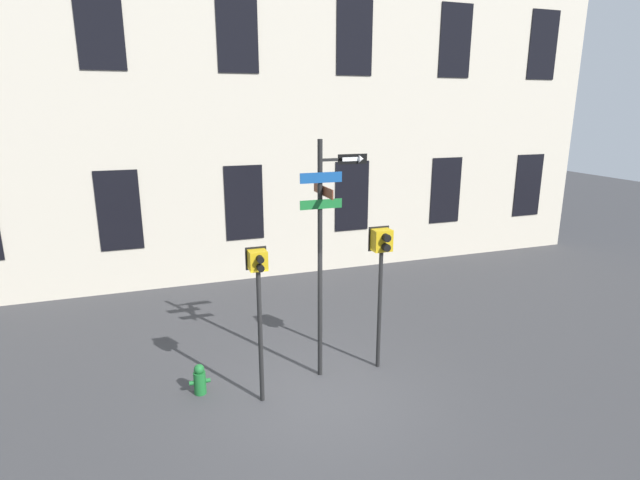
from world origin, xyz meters
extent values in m
plane|color=#38383A|center=(0.00, 0.00, 0.00)|extent=(60.00, 60.00, 0.00)
cube|color=beige|center=(0.00, 7.24, 7.09)|extent=(24.00, 0.60, 14.18)
cube|color=black|center=(-3.43, 6.92, 2.36)|extent=(1.12, 0.03, 2.20)
cube|color=black|center=(0.00, 6.92, 2.36)|extent=(1.12, 0.03, 2.20)
cube|color=black|center=(3.43, 6.92, 2.36)|extent=(1.12, 0.03, 2.20)
cube|color=black|center=(6.86, 6.92, 2.36)|extent=(1.12, 0.03, 2.20)
cube|color=black|center=(10.29, 6.92, 2.36)|extent=(1.12, 0.03, 2.20)
cube|color=black|center=(-3.43, 6.92, 7.09)|extent=(1.12, 0.03, 2.20)
cube|color=black|center=(0.00, 6.92, 7.09)|extent=(1.12, 0.03, 2.20)
cube|color=black|center=(3.43, 6.92, 7.09)|extent=(1.12, 0.03, 2.20)
cube|color=black|center=(6.86, 6.92, 7.09)|extent=(1.12, 0.03, 2.20)
cube|color=black|center=(10.29, 6.92, 7.09)|extent=(1.12, 0.03, 2.20)
cylinder|color=black|center=(0.26, 0.89, 2.28)|extent=(0.09, 0.09, 4.56)
cube|color=black|center=(0.56, 0.89, 4.19)|extent=(0.61, 0.05, 0.05)
cube|color=#14478C|center=(0.26, 0.83, 3.89)|extent=(0.78, 0.02, 0.18)
cube|color=brown|center=(0.32, 0.89, 3.65)|extent=(0.02, 0.99, 0.17)
cube|color=#196B2D|center=(0.26, 0.83, 3.42)|extent=(0.79, 0.02, 0.17)
cube|color=black|center=(0.87, 0.87, 4.19)|extent=(0.56, 0.02, 0.18)
cube|color=white|center=(0.83, 0.86, 4.19)|extent=(0.32, 0.01, 0.07)
cone|color=white|center=(1.03, 0.86, 4.19)|extent=(0.10, 0.14, 0.14)
cylinder|color=black|center=(-1.02, 0.38, 1.23)|extent=(0.08, 0.08, 2.47)
cube|color=gold|center=(-1.02, 0.38, 2.63)|extent=(0.30, 0.26, 0.33)
cube|color=black|center=(-1.02, 0.52, 2.63)|extent=(0.36, 0.02, 0.39)
cylinder|color=black|center=(-1.02, 0.19, 2.71)|extent=(0.12, 0.12, 0.12)
cylinder|color=black|center=(-1.02, 0.19, 2.56)|extent=(0.12, 0.12, 0.12)
cylinder|color=orange|center=(-1.02, 0.25, 2.71)|extent=(0.09, 0.01, 0.09)
cylinder|color=black|center=(1.47, 0.80, 1.22)|extent=(0.08, 0.08, 2.45)
cube|color=gold|center=(1.47, 0.80, 2.65)|extent=(0.36, 0.26, 0.41)
cube|color=black|center=(1.47, 0.94, 2.65)|extent=(0.42, 0.02, 0.47)
cylinder|color=black|center=(1.47, 0.61, 2.75)|extent=(0.15, 0.12, 0.15)
cylinder|color=black|center=(1.47, 0.61, 2.56)|extent=(0.15, 0.12, 0.15)
cylinder|color=#EA4C14|center=(1.47, 0.66, 2.75)|extent=(0.12, 0.01, 0.12)
cylinder|color=#196028|center=(-2.04, 0.98, 0.21)|extent=(0.22, 0.22, 0.43)
sphere|color=#196028|center=(-2.04, 0.98, 0.49)|extent=(0.19, 0.19, 0.19)
cylinder|color=#196028|center=(-2.19, 0.98, 0.24)|extent=(0.08, 0.08, 0.08)
cylinder|color=#196028|center=(-1.89, 0.98, 0.24)|extent=(0.08, 0.08, 0.08)
camera|label=1|loc=(-2.64, -7.43, 5.10)|focal=28.00mm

